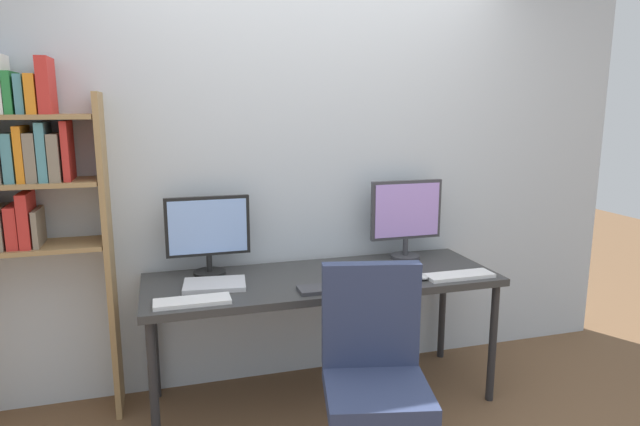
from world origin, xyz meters
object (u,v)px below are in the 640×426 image
Objects in this scene: monitor_left at (208,232)px; keyboard_left at (192,301)px; monitor_right at (406,215)px; computer_mouse at (422,276)px; bookshelf at (8,185)px; keyboard_right at (459,275)px; keyboard_center at (335,288)px; desk at (323,286)px; laptop_closed at (215,284)px; office_chair at (374,400)px.

monitor_left reaches higher than keyboard_left.
monitor_right reaches higher than computer_mouse.
bookshelf reaches higher than keyboard_right.
keyboard_center is 0.51m from computer_mouse.
bookshelf is 4.16× the size of monitor_left.
computer_mouse is at bearing 3.05° from keyboard_center.
monitor_left reaches higher than keyboard_center.
bookshelf is at bearing 151.43° from keyboard_left.
computer_mouse is at bearing -20.56° from monitor_left.
desk is 4.20× the size of monitor_left.
keyboard_right is 1.19× the size of laptop_closed.
desk is 1.01× the size of bookshelf.
office_chair is 2.14× the size of monitor_left.
computer_mouse is (0.50, 0.55, 0.35)m from office_chair.
keyboard_left is 3.80× the size of computer_mouse.
computer_mouse is at bearing -11.79° from bookshelf.
office_chair is 0.63m from keyboard_center.
monitor_left is 1.20m from computer_mouse.
computer_mouse is at bearing -102.64° from monitor_right.
monitor_right is 0.79m from keyboard_center.
bookshelf is 1.10m from keyboard_left.
computer_mouse is (-0.09, -0.42, -0.26)m from monitor_right.
keyboard_right is (1.44, 0.00, 0.00)m from keyboard_left.
desk is at bearing 90.87° from office_chair.
bookshelf reaches higher than monitor_left.
monitor_right is at bearing 77.36° from computer_mouse.
office_chair is 0.95m from keyboard_right.
bookshelf is (-1.57, 0.23, 0.60)m from desk.
keyboard_left is 0.94× the size of keyboard_center.
computer_mouse reaches higher than keyboard_center.
keyboard_center is at bearing -36.39° from monitor_left.
computer_mouse reaches higher than keyboard_right.
computer_mouse is (0.51, -0.20, 0.07)m from desk.
bookshelf is 1.94× the size of office_chair.
bookshelf is 5.27× the size of keyboard_left.
office_chair is (1.58, -0.98, -0.88)m from bookshelf.
bookshelf is at bearing 168.64° from keyboard_right.
office_chair reaches higher than laptop_closed.
laptop_closed is at bearing -13.93° from bookshelf.
laptop_closed is (-0.59, -0.01, 0.07)m from desk.
desk is at bearing 158.18° from computer_mouse.
computer_mouse is (0.51, 0.03, 0.01)m from keyboard_center.
keyboard_right is 1.34m from laptop_closed.
monitor_left is 0.78m from keyboard_center.
monitor_right is 1.52× the size of laptop_closed.
desk is 0.72m from monitor_right.
monitor_left is (-0.61, 0.97, 0.59)m from office_chair.
laptop_closed is at bearing 129.20° from office_chair.
keyboard_center is at bearing -16.36° from bookshelf.
keyboard_left reaches higher than desk.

